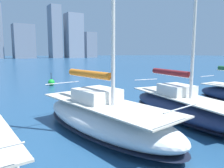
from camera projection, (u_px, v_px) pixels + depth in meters
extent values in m
cube|color=gray|center=(90.00, 45.00, 178.24)|extent=(9.44, 6.17, 20.43)
cube|color=gray|center=(74.00, 36.00, 166.90)|extent=(12.29, 10.83, 33.12)
cube|color=gray|center=(55.00, 32.00, 160.74)|extent=(7.43, 10.76, 37.95)
cube|color=slate|center=(24.00, 42.00, 147.13)|extent=(13.44, 11.06, 22.58)
cylinder|color=silver|center=(207.00, 76.00, 16.89)|extent=(1.76, 0.08, 0.04)
ellipsoid|color=navy|center=(182.00, 108.00, 11.59)|extent=(3.57, 8.23, 1.17)
ellipsoid|color=black|center=(181.00, 114.00, 11.64)|extent=(3.59, 8.27, 0.10)
cube|color=beige|center=(182.00, 97.00, 11.51)|extent=(3.00, 7.22, 0.06)
cube|color=silver|center=(176.00, 90.00, 11.90)|extent=(1.66, 1.95, 0.55)
cylinder|color=silver|center=(170.00, 75.00, 12.33)|extent=(0.66, 3.32, 0.12)
cylinder|color=maroon|center=(170.00, 72.00, 12.32)|extent=(0.81, 3.09, 0.32)
cylinder|color=silver|center=(146.00, 80.00, 14.69)|extent=(1.72, 0.32, 0.04)
ellipsoid|color=silver|center=(104.00, 119.00, 9.52)|extent=(3.82, 8.44, 1.30)
ellipsoid|color=black|center=(104.00, 126.00, 9.57)|extent=(3.84, 8.48, 0.10)
cube|color=beige|center=(104.00, 103.00, 9.43)|extent=(3.20, 7.40, 0.06)
cube|color=silver|center=(97.00, 95.00, 9.75)|extent=(1.87, 2.00, 0.55)
cylinder|color=silver|center=(89.00, 77.00, 10.10)|extent=(0.59, 3.40, 0.12)
cylinder|color=orange|center=(89.00, 74.00, 10.09)|extent=(0.75, 3.16, 0.32)
cylinder|color=silver|center=(181.00, 108.00, 6.53)|extent=(1.76, 0.28, 0.04)
cylinder|color=silver|center=(63.00, 83.00, 12.11)|extent=(2.03, 0.32, 0.04)
sphere|color=green|center=(51.00, 82.00, 23.59)|extent=(0.70, 0.70, 0.70)
cylinder|color=black|center=(51.00, 76.00, 23.49)|extent=(0.06, 0.06, 0.70)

